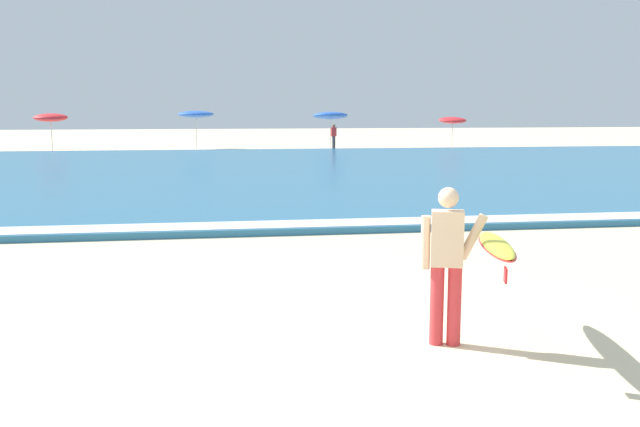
% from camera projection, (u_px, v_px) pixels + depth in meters
% --- Properties ---
extents(ground_plane, '(160.00, 160.00, 0.00)m').
position_uv_depth(ground_plane, '(336.00, 340.00, 7.86)').
color(ground_plane, beige).
extents(sea, '(120.00, 28.00, 0.14)m').
position_uv_depth(sea, '(247.00, 171.00, 27.89)').
color(sea, teal).
rests_on(sea, ground).
extents(surf_foam, '(120.00, 0.96, 0.01)m').
position_uv_depth(surf_foam, '(278.00, 224.00, 14.78)').
color(surf_foam, white).
rests_on(surf_foam, sea).
extents(surfer_with_board, '(1.25, 2.40, 1.73)m').
position_uv_depth(surfer_with_board, '(469.00, 253.00, 7.53)').
color(surfer_with_board, red).
rests_on(surfer_with_board, ground).
extents(beach_umbrella_0, '(1.95, 1.97, 2.27)m').
position_uv_depth(beach_umbrella_0, '(51.00, 118.00, 41.63)').
color(beach_umbrella_0, beige).
rests_on(beach_umbrella_0, ground).
extents(beach_umbrella_1, '(2.23, 2.23, 2.37)m').
position_uv_depth(beach_umbrella_1, '(196.00, 114.00, 44.17)').
color(beach_umbrella_1, beige).
rests_on(beach_umbrella_1, ground).
extents(beach_umbrella_2, '(2.22, 2.24, 2.38)m').
position_uv_depth(beach_umbrella_2, '(330.00, 116.00, 44.57)').
color(beach_umbrella_2, beige).
rests_on(beach_umbrella_2, ground).
extents(beach_umbrella_3, '(1.76, 1.79, 2.03)m').
position_uv_depth(beach_umbrella_3, '(452.00, 120.00, 45.23)').
color(beach_umbrella_3, beige).
rests_on(beach_umbrella_3, ground).
extents(beachgoer_near_row_left, '(0.32, 0.20, 1.58)m').
position_uv_depth(beachgoer_near_row_left, '(334.00, 136.00, 43.11)').
color(beachgoer_near_row_left, '#383842').
rests_on(beachgoer_near_row_left, ground).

